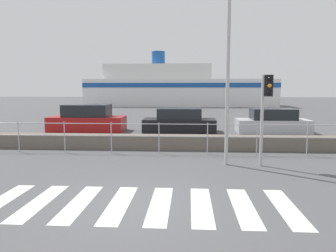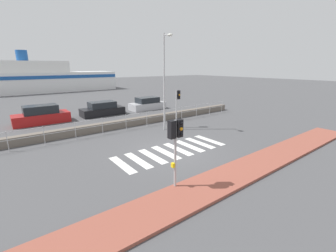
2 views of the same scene
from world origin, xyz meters
name	(u,v)px [view 1 (image 1 of 2)]	position (x,y,z in m)	size (l,w,h in m)	color
ground_plane	(136,204)	(0.00, 0.00, 0.00)	(160.00, 160.00, 0.00)	#4C4C4F
crosswalk	(140,204)	(0.08, 0.00, 0.00)	(6.75, 2.40, 0.01)	silver
seawall	(161,142)	(0.00, 6.46, 0.30)	(24.86, 0.55, 0.60)	#6B6056
harbor_fence	(159,133)	(0.00, 5.58, 0.80)	(22.41, 0.04, 1.21)	#B2B2B5
traffic_light_far	(266,100)	(3.60, 3.78, 2.16)	(0.34, 0.32, 2.94)	#B2B2B5
streetlamp	(229,33)	(2.39, 3.74, 4.23)	(0.32, 0.97, 6.98)	#B2B2B5
ferry_boat	(176,88)	(-0.62, 38.46, 2.40)	(25.36, 6.54, 7.41)	white
parked_car_red	(87,120)	(-4.78, 11.87, 0.66)	(4.34, 1.80, 1.55)	#B21919
parked_car_black	(179,122)	(0.61, 11.87, 0.58)	(4.13, 1.76, 1.36)	black
parked_car_silver	(273,122)	(5.89, 11.87, 0.58)	(4.00, 1.75, 1.36)	#BCBCC1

